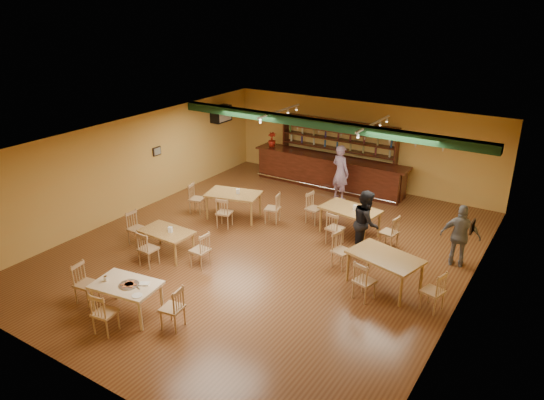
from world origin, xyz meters
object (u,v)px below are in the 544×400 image
Objects in this scene: dining_table_d at (384,271)px; bar_counter at (329,172)px; patron_bar at (340,172)px; patron_right_a at (366,222)px; near_table at (128,299)px; dining_table_c at (167,243)px; dining_table_b at (350,222)px; dining_table_a at (234,205)px.

bar_counter is at bearing 142.04° from dining_table_d.
dining_table_d is at bearing 145.99° from patron_bar.
dining_table_d is 1.78m from patron_right_a.
dining_table_c is at bearing 107.20° from near_table.
bar_counter is 5.04m from patron_right_a.
dining_table_d reaches higher than dining_table_b.
dining_table_b is 1.16× the size of dining_table_c.
dining_table_a is at bearing 90.65° from dining_table_c.
patron_right_a is (4.31, -0.01, 0.48)m from dining_table_a.
dining_table_d reaches higher than near_table.
dining_table_d is 5.81m from near_table.
patron_bar is at bearing 42.13° from dining_table_a.
patron_bar is at bearing 75.47° from near_table.
bar_counter reaches higher than dining_table_b.
bar_counter reaches higher than dining_table_a.
patron_right_a reaches higher than dining_table_d.
patron_right_a is at bearing -52.47° from bar_counter.
dining_table_c is 1.00× the size of near_table.
dining_table_d is (4.12, -5.35, -0.16)m from bar_counter.
dining_table_b is 0.98× the size of dining_table_d.
bar_counter is 3.05× the size of patron_bar.
bar_counter is 4.12× the size of dining_table_c.
dining_table_b is at bearing 141.26° from patron_bar.
dining_table_a reaches higher than dining_table_c.
patron_right_a is (3.06, -3.99, 0.32)m from bar_counter.
dining_table_a is 0.99× the size of dining_table_b.
bar_counter is 3.57× the size of dining_table_a.
bar_counter is 3.48× the size of dining_table_d.
near_table is (1.15, -5.36, -0.03)m from dining_table_a.
dining_table_b is 2.81m from patron_bar.
patron_right_a reaches higher than dining_table_b.
patron_right_a reaches higher than near_table.
dining_table_d is 0.88× the size of patron_bar.
dining_table_a is 4.34m from patron_right_a.
patron_right_a is at bearing 145.22° from patron_bar.
bar_counter reaches higher than near_table.
bar_counter is at bearing -25.06° from patron_bar.
bar_counter is at bearing 58.04° from dining_table_a.
dining_table_d is (5.39, 1.54, 0.06)m from dining_table_c.
bar_counter is 6.75m from dining_table_d.
dining_table_d is at bearing -41.01° from dining_table_b.
near_table is (-4.21, -3.99, -0.04)m from dining_table_d.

